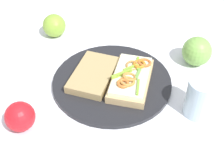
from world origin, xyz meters
The scene contains 8 objects.
ground_plane centered at (0.00, 0.00, 0.00)m, with size 2.00×2.00×0.00m, color silver.
plate centered at (0.00, 0.00, 0.01)m, with size 0.31×0.31×0.01m, color black.
sandwich centered at (-0.05, -0.01, 0.03)m, with size 0.14×0.19×0.04m.
bread_slice_side centered at (0.05, 0.01, 0.02)m, with size 0.16×0.10×0.02m, color tan.
apple_0 centered at (0.10, 0.23, 0.03)m, with size 0.07×0.07×0.07m, color red.
apple_1 centered at (-0.16, -0.19, 0.04)m, with size 0.08×0.08×0.08m, color #7BB34D.
apple_3 centered at (0.27, -0.10, 0.04)m, with size 0.07×0.07×0.07m, color #84AE37.
drinking_glass centered at (-0.23, -0.01, 0.05)m, with size 0.07×0.07×0.10m, color silver.
Camera 1 is at (-0.31, 0.53, 0.57)m, focal length 50.86 mm.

